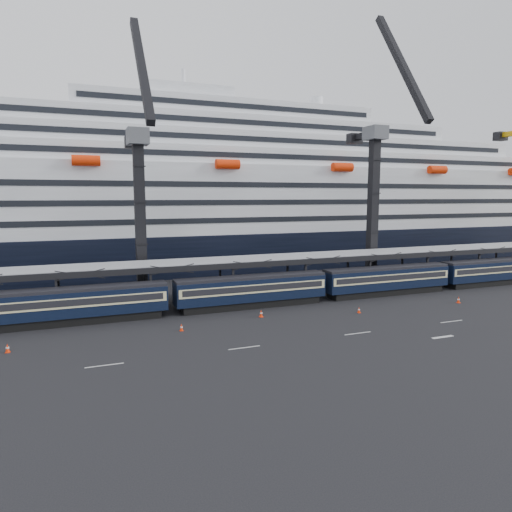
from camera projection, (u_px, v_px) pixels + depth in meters
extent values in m
plane|color=black|center=(353.00, 321.00, 49.78)|extent=(260.00, 260.00, 0.00)
cube|color=beige|center=(104.00, 365.00, 36.77)|extent=(3.00, 0.15, 0.02)
cube|color=beige|center=(244.00, 348.00, 41.07)|extent=(3.00, 0.15, 0.02)
cube|color=beige|center=(358.00, 333.00, 45.36)|extent=(3.00, 0.15, 0.02)
cube|color=beige|center=(451.00, 321.00, 49.66)|extent=(3.00, 0.15, 0.02)
cube|color=beige|center=(443.00, 337.00, 44.17)|extent=(2.50, 0.40, 0.02)
cube|color=black|center=(78.00, 319.00, 48.94)|extent=(17.48, 2.40, 0.90)
cube|color=black|center=(77.00, 303.00, 48.70)|extent=(19.00, 2.80, 2.70)
cube|color=beige|center=(77.00, 300.00, 48.66)|extent=(18.62, 2.92, 1.05)
cube|color=black|center=(77.00, 300.00, 48.66)|extent=(17.86, 2.98, 0.70)
cube|color=black|center=(76.00, 289.00, 48.51)|extent=(19.00, 2.50, 0.35)
cube|color=black|center=(252.00, 303.00, 56.10)|extent=(17.48, 2.40, 0.90)
cube|color=black|center=(252.00, 289.00, 55.86)|extent=(19.00, 2.80, 2.70)
cube|color=beige|center=(252.00, 287.00, 55.83)|extent=(18.62, 2.92, 1.05)
cube|color=black|center=(252.00, 286.00, 55.82)|extent=(17.86, 2.98, 0.70)
cube|color=black|center=(252.00, 277.00, 55.67)|extent=(19.00, 2.50, 0.35)
cube|color=black|center=(386.00, 291.00, 63.26)|extent=(17.48, 2.40, 0.90)
cube|color=black|center=(387.00, 278.00, 63.03)|extent=(19.00, 2.80, 2.70)
cube|color=beige|center=(387.00, 276.00, 62.99)|extent=(18.62, 2.92, 1.05)
cube|color=black|center=(387.00, 276.00, 62.98)|extent=(17.86, 2.98, 0.70)
cube|color=black|center=(387.00, 268.00, 62.83)|extent=(19.00, 2.50, 0.35)
cube|color=black|center=(494.00, 282.00, 70.42)|extent=(17.48, 2.40, 0.90)
cube|color=black|center=(495.00, 270.00, 70.19)|extent=(19.00, 2.80, 2.70)
cube|color=beige|center=(495.00, 268.00, 70.15)|extent=(18.62, 2.92, 1.05)
cube|color=black|center=(495.00, 268.00, 70.14)|extent=(17.86, 2.98, 0.70)
cube|color=black|center=(495.00, 260.00, 69.99)|extent=(19.00, 2.50, 0.35)
cube|color=gray|center=(296.00, 257.00, 62.02)|extent=(130.00, 6.00, 0.25)
cube|color=black|center=(307.00, 262.00, 59.28)|extent=(130.00, 0.25, 0.70)
cube|color=black|center=(287.00, 256.00, 64.83)|extent=(130.00, 0.25, 0.70)
cube|color=black|center=(57.00, 298.00, 49.04)|extent=(0.25, 0.25, 5.40)
cube|color=black|center=(59.00, 288.00, 54.22)|extent=(0.25, 0.25, 5.40)
cube|color=black|center=(151.00, 291.00, 52.62)|extent=(0.25, 0.25, 5.40)
cube|color=black|center=(145.00, 282.00, 57.80)|extent=(0.25, 0.25, 5.40)
cube|color=black|center=(233.00, 285.00, 56.20)|extent=(0.25, 0.25, 5.40)
cube|color=black|center=(220.00, 277.00, 61.38)|extent=(0.25, 0.25, 5.40)
cube|color=black|center=(306.00, 280.00, 59.78)|extent=(0.25, 0.25, 5.40)
cube|color=black|center=(287.00, 273.00, 64.96)|extent=(0.25, 0.25, 5.40)
cube|color=black|center=(370.00, 275.00, 63.36)|extent=(0.25, 0.25, 5.40)
cube|color=black|center=(348.00, 269.00, 68.54)|extent=(0.25, 0.25, 5.40)
cube|color=black|center=(427.00, 271.00, 66.94)|extent=(0.25, 0.25, 5.40)
cube|color=black|center=(402.00, 265.00, 72.12)|extent=(0.25, 0.25, 5.40)
cube|color=black|center=(479.00, 267.00, 70.52)|extent=(0.25, 0.25, 5.40)
cube|color=black|center=(451.00, 262.00, 75.70)|extent=(0.25, 0.25, 5.40)
cube|color=black|center=(496.00, 259.00, 79.28)|extent=(0.25, 0.25, 5.40)
cube|color=black|center=(226.00, 246.00, 91.85)|extent=(200.00, 28.00, 7.00)
cube|color=silver|center=(226.00, 199.00, 90.61)|extent=(190.00, 26.88, 12.00)
cube|color=silver|center=(225.00, 161.00, 89.62)|extent=(160.00, 24.64, 3.00)
cube|color=black|center=(247.00, 155.00, 78.19)|extent=(153.60, 0.12, 0.90)
cube|color=silver|center=(225.00, 145.00, 89.23)|extent=(124.00, 21.84, 3.00)
cube|color=black|center=(244.00, 138.00, 79.09)|extent=(119.04, 0.12, 0.90)
cube|color=silver|center=(225.00, 129.00, 88.84)|extent=(90.00, 19.04, 3.00)
cube|color=black|center=(241.00, 122.00, 79.99)|extent=(86.40, 0.12, 0.90)
cube|color=silver|center=(225.00, 113.00, 88.45)|extent=(56.00, 16.24, 3.00)
cube|color=black|center=(239.00, 106.00, 80.89)|extent=(53.76, 0.12, 0.90)
cube|color=silver|center=(184.00, 97.00, 85.26)|extent=(16.00, 12.00, 2.50)
cylinder|color=silver|center=(316.00, 105.00, 95.22)|extent=(2.80, 2.80, 3.00)
cylinder|color=#FA2F07|center=(86.00, 160.00, 67.56)|extent=(4.00, 1.60, 1.60)
cylinder|color=#FA2F07|center=(228.00, 164.00, 75.43)|extent=(4.00, 1.60, 1.60)
cylinder|color=#FA2F07|center=(342.00, 167.00, 83.31)|extent=(4.00, 1.60, 1.60)
cylinder|color=#FA2F07|center=(437.00, 170.00, 91.19)|extent=(4.00, 1.60, 1.60)
cube|color=#4F5257|center=(143.00, 292.00, 60.05)|extent=(4.50, 4.50, 2.00)
cube|color=black|center=(140.00, 216.00, 58.74)|extent=(1.30, 1.30, 18.00)
cube|color=#4F5257|center=(138.00, 137.00, 57.44)|extent=(2.60, 3.20, 2.00)
cube|color=black|center=(142.00, 68.00, 51.19)|extent=(0.90, 12.26, 14.37)
cube|color=black|center=(135.00, 139.00, 59.77)|extent=(0.90, 5.04, 0.90)
cube|color=black|center=(133.00, 143.00, 62.12)|extent=(2.20, 1.60, 1.60)
cube|color=#4F5257|center=(371.00, 277.00, 71.66)|extent=(4.50, 4.50, 2.00)
cube|color=black|center=(373.00, 206.00, 70.22)|extent=(1.30, 1.30, 20.00)
cube|color=#4F5257|center=(375.00, 133.00, 68.78)|extent=(2.60, 3.20, 2.00)
cube|color=black|center=(403.00, 66.00, 62.41)|extent=(0.90, 12.21, 16.90)
cube|color=black|center=(365.00, 135.00, 71.37)|extent=(0.90, 5.60, 0.90)
cube|color=black|center=(355.00, 139.00, 73.99)|extent=(2.20, 1.60, 1.60)
cube|color=black|center=(500.00, 136.00, 86.46)|extent=(2.20, 1.60, 1.60)
cube|color=#FA2F07|center=(8.00, 352.00, 39.86)|extent=(0.40, 0.40, 0.04)
cone|color=#FA2F07|center=(7.00, 348.00, 39.81)|extent=(0.34, 0.34, 0.75)
cylinder|color=white|center=(7.00, 348.00, 39.81)|extent=(0.28, 0.28, 0.13)
cube|color=#FA2F07|center=(181.00, 331.00, 46.23)|extent=(0.37, 0.37, 0.04)
cone|color=#FA2F07|center=(181.00, 327.00, 46.18)|extent=(0.31, 0.31, 0.70)
cylinder|color=white|center=(181.00, 327.00, 46.18)|extent=(0.26, 0.26, 0.12)
cube|color=#FA2F07|center=(261.00, 317.00, 51.53)|extent=(0.42, 0.42, 0.04)
cone|color=#FA2F07|center=(261.00, 313.00, 51.47)|extent=(0.36, 0.36, 0.80)
cylinder|color=white|center=(261.00, 313.00, 51.47)|extent=(0.30, 0.30, 0.13)
cube|color=#FA2F07|center=(359.00, 313.00, 53.35)|extent=(0.36, 0.36, 0.04)
cone|color=#FA2F07|center=(359.00, 310.00, 53.30)|extent=(0.31, 0.31, 0.69)
cylinder|color=white|center=(359.00, 310.00, 53.30)|extent=(0.26, 0.26, 0.11)
cube|color=#FA2F07|center=(458.00, 303.00, 58.32)|extent=(0.43, 0.43, 0.04)
cone|color=#FA2F07|center=(459.00, 299.00, 58.27)|extent=(0.36, 0.36, 0.81)
cylinder|color=white|center=(459.00, 299.00, 58.27)|extent=(0.30, 0.30, 0.13)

